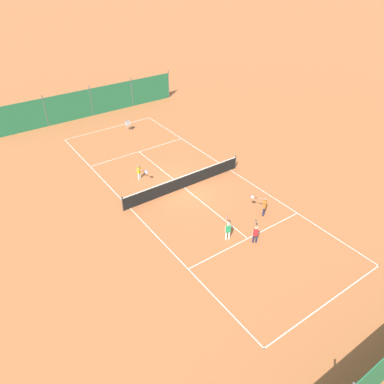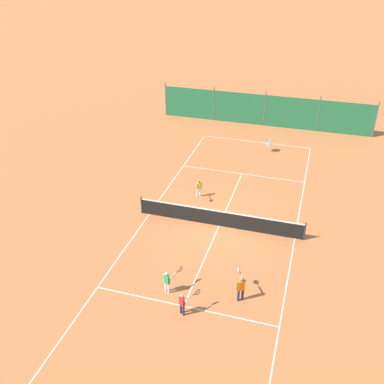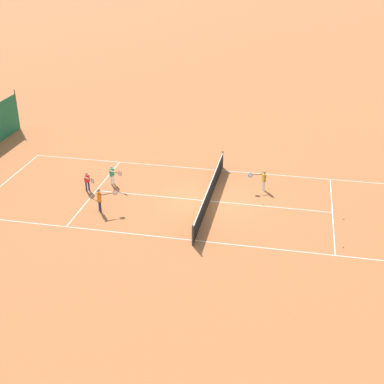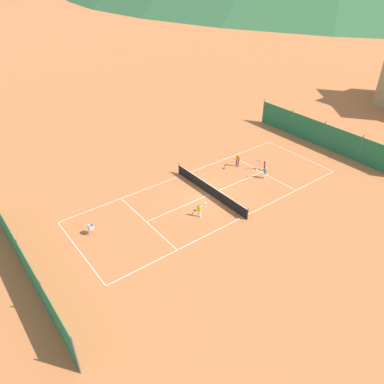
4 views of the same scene
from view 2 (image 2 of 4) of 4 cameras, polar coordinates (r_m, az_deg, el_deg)
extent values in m
plane|color=#BC6638|center=(24.73, 3.46, -4.29)|extent=(600.00, 600.00, 0.00)
cube|color=white|center=(35.04, 8.12, 6.31)|extent=(8.25, 0.05, 0.01)
cube|color=white|center=(24.32, 12.92, -5.76)|extent=(0.05, 23.85, 0.01)
cube|color=white|center=(25.78, -5.44, -2.79)|extent=(0.05, 23.85, 0.01)
cube|color=white|center=(19.92, -1.07, -14.28)|extent=(8.20, 0.05, 0.01)
cube|color=white|center=(30.12, 6.36, 2.32)|extent=(8.20, 0.05, 0.01)
cube|color=white|center=(24.72, 3.46, -4.29)|extent=(0.05, 12.80, 0.01)
cylinder|color=#2D2D2D|center=(24.02, 14.13, -4.89)|extent=(0.08, 0.08, 1.06)
cylinder|color=#2D2D2D|center=(25.65, -6.43, -1.64)|extent=(0.08, 0.08, 1.06)
cube|color=black|center=(24.47, 3.49, -3.41)|extent=(9.10, 0.02, 0.91)
cube|color=white|center=(24.21, 3.52, -2.48)|extent=(9.10, 0.04, 0.06)
cube|color=#236B42|center=(37.89, 9.20, 10.19)|extent=(17.20, 0.04, 2.60)
cylinder|color=#59595E|center=(37.80, 22.31, 8.50)|extent=(0.08, 0.08, 2.90)
cylinder|color=#59595E|center=(37.57, 15.78, 9.51)|extent=(0.08, 0.08, 2.90)
cylinder|color=#59595E|center=(37.84, 9.21, 10.40)|extent=(0.08, 0.08, 2.90)
cylinder|color=#59595E|center=(38.58, 2.79, 11.14)|extent=(0.08, 0.08, 2.90)
cylinder|color=#59595E|center=(39.78, -3.35, 11.71)|extent=(0.08, 0.08, 2.90)
cylinder|color=#23284C|center=(20.07, 5.91, -12.90)|extent=(0.11, 0.11, 0.60)
cylinder|color=#23284C|center=(20.13, 6.44, -12.78)|extent=(0.11, 0.11, 0.60)
cube|color=orange|center=(19.74, 6.26, -11.71)|extent=(0.33, 0.30, 0.47)
sphere|color=#A37556|center=(19.51, 6.32, -10.93)|extent=(0.18, 0.18, 0.18)
cylinder|color=#A37556|center=(19.69, 5.75, -11.82)|extent=(0.07, 0.07, 0.47)
cylinder|color=#A37556|center=(19.84, 6.54, -10.77)|extent=(0.31, 0.43, 0.07)
cylinder|color=black|center=(20.07, 6.17, -10.17)|extent=(0.14, 0.19, 0.03)
torus|color=red|center=(20.25, 5.91, -9.74)|extent=(0.17, 0.25, 0.28)
cylinder|color=silver|center=(20.25, 5.91, -9.74)|extent=(0.14, 0.21, 0.25)
cylinder|color=white|center=(20.46, -3.36, -11.90)|extent=(0.09, 0.09, 0.53)
cylinder|color=white|center=(20.37, -2.99, -12.10)|extent=(0.09, 0.09, 0.53)
cube|color=#239E5B|center=(20.10, -3.21, -11.00)|extent=(0.29, 0.23, 0.41)
sphere|color=beige|center=(19.89, -3.24, -10.31)|extent=(0.16, 0.16, 0.16)
cylinder|color=beige|center=(20.18, -3.57, -10.80)|extent=(0.06, 0.06, 0.41)
cylinder|color=beige|center=(20.02, -2.47, -10.54)|extent=(0.21, 0.41, 0.06)
cylinder|color=black|center=(20.20, -1.91, -10.10)|extent=(0.10, 0.19, 0.03)
torus|color=red|center=(20.33, -1.47, -9.77)|extent=(0.12, 0.27, 0.28)
cylinder|color=silver|center=(20.33, -1.47, -9.77)|extent=(0.10, 0.23, 0.25)
cylinder|color=white|center=(27.22, 1.03, -0.07)|extent=(0.09, 0.09, 0.53)
cylinder|color=white|center=(27.20, 0.67, -0.10)|extent=(0.09, 0.09, 0.53)
cube|color=yellow|center=(26.98, 0.86, 0.78)|extent=(0.30, 0.24, 0.41)
sphere|color=#A37556|center=(26.82, 0.87, 1.37)|extent=(0.16, 0.16, 0.16)
cylinder|color=#A37556|center=(27.00, 1.20, 0.81)|extent=(0.06, 0.06, 0.41)
cylinder|color=#A37556|center=(26.69, 0.59, 0.85)|extent=(0.23, 0.40, 0.06)
cylinder|color=black|center=(26.43, 0.69, 0.53)|extent=(0.11, 0.18, 0.03)
torus|color=#1E4CB2|center=(26.23, 0.78, 0.28)|extent=(0.14, 0.26, 0.28)
cylinder|color=silver|center=(26.23, 0.78, 0.28)|extent=(0.11, 0.23, 0.25)
cylinder|color=#23284C|center=(19.47, -1.42, -14.54)|extent=(0.09, 0.09, 0.52)
cylinder|color=#23284C|center=(19.37, -1.08, -14.81)|extent=(0.09, 0.09, 0.52)
cube|color=red|center=(19.10, -1.26, -13.69)|extent=(0.29, 0.25, 0.40)
sphere|color=tan|center=(18.89, -1.28, -13.02)|extent=(0.16, 0.16, 0.16)
cylinder|color=tan|center=(19.19, -1.58, -13.44)|extent=(0.06, 0.06, 0.40)
cylinder|color=tan|center=(18.99, -0.47, -13.31)|extent=(0.26, 0.37, 0.06)
cylinder|color=black|center=(19.14, 0.21, -12.91)|extent=(0.12, 0.17, 0.03)
torus|color=black|center=(19.25, 0.73, -12.60)|extent=(0.17, 0.25, 0.28)
cylinder|color=silver|center=(19.25, 0.73, -12.60)|extent=(0.13, 0.21, 0.25)
sphere|color=#CCE033|center=(33.04, 6.62, 4.96)|extent=(0.07, 0.07, 0.07)
sphere|color=#CCE033|center=(27.08, 4.62, -0.93)|extent=(0.07, 0.07, 0.07)
sphere|color=#CCE033|center=(30.48, 7.66, 2.64)|extent=(0.07, 0.07, 0.07)
sphere|color=#CCE033|center=(30.13, 12.69, 1.79)|extent=(0.07, 0.07, 0.07)
cylinder|color=#B7B7BC|center=(33.57, 9.96, 5.58)|extent=(0.02, 0.02, 0.55)
cylinder|color=#B7B7BC|center=(33.61, 9.39, 5.66)|extent=(0.02, 0.02, 0.55)
cylinder|color=#B7B7BC|center=(33.27, 9.88, 5.35)|extent=(0.02, 0.02, 0.55)
cylinder|color=#B7B7BC|center=(33.30, 9.30, 5.43)|extent=(0.02, 0.02, 0.55)
cube|color=#B7B7BC|center=(33.32, 9.68, 5.95)|extent=(0.34, 0.34, 0.02)
cube|color=#B7B7BC|center=(33.41, 9.74, 6.31)|extent=(0.34, 0.02, 0.34)
cube|color=#B7B7BC|center=(33.10, 9.66, 6.09)|extent=(0.34, 0.02, 0.34)
cube|color=#B7B7BC|center=(33.24, 9.99, 6.16)|extent=(0.02, 0.34, 0.34)
cube|color=#B7B7BC|center=(33.27, 9.41, 6.24)|extent=(0.02, 0.34, 0.34)
sphere|color=#CCE033|center=(33.28, 9.58, 6.00)|extent=(0.07, 0.07, 0.07)
sphere|color=#CCE033|center=(33.30, 9.53, 6.02)|extent=(0.07, 0.07, 0.07)
sphere|color=#CCE033|center=(33.24, 9.61, 5.97)|extent=(0.07, 0.07, 0.07)
sphere|color=#CCE033|center=(33.21, 9.61, 5.95)|extent=(0.07, 0.07, 0.07)
sphere|color=#CCE033|center=(33.33, 9.53, 6.04)|extent=(0.07, 0.07, 0.07)
sphere|color=#CCE033|center=(33.44, 9.54, 6.12)|extent=(0.07, 0.07, 0.07)
sphere|color=#CCE033|center=(33.19, 9.51, 6.05)|extent=(0.07, 0.07, 0.07)
sphere|color=#CCE033|center=(33.27, 9.73, 6.08)|extent=(0.07, 0.07, 0.07)
sphere|color=#CCE033|center=(33.26, 9.83, 6.07)|extent=(0.07, 0.07, 0.07)
sphere|color=#CCE033|center=(33.35, 9.58, 6.16)|extent=(0.07, 0.07, 0.07)
camera|label=1|loc=(16.44, -68.37, 12.28)|focal=35.00mm
camera|label=3|loc=(31.69, 60.26, 14.36)|focal=50.00mm
camera|label=4|loc=(45.26, -20.18, 33.34)|focal=35.00mm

